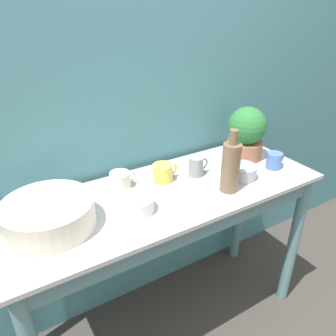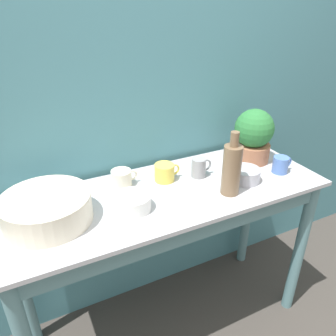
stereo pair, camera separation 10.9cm
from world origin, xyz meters
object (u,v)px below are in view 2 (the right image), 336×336
at_px(potted_plant, 253,135).
at_px(mug_blue, 281,165).
at_px(bowl_small_steel, 245,175).
at_px(bowl_wash_large, 47,209).
at_px(bowl_small_enamel_white, 133,202).
at_px(mug_grey, 199,167).
at_px(mug_yellow, 165,172).
at_px(mug_cream, 122,178).
at_px(bottle_tall, 232,169).

distance_m(potted_plant, mug_blue, 0.21).
relative_size(potted_plant, bowl_small_steel, 2.03).
distance_m(bowl_wash_large, bowl_small_enamel_white, 0.34).
relative_size(potted_plant, mug_grey, 2.64).
bearing_deg(mug_blue, bowl_small_steel, 177.87).
bearing_deg(bowl_small_steel, bowl_small_enamel_white, 178.32).
xyz_separation_m(mug_yellow, mug_cream, (-0.20, 0.04, -0.00)).
height_order(bowl_wash_large, bowl_small_steel, bowl_wash_large).
relative_size(bottle_tall, mug_yellow, 2.27).
bearing_deg(bowl_wash_large, bowl_small_enamel_white, -12.60).
bearing_deg(potted_plant, mug_blue, -76.13).
xyz_separation_m(bowl_wash_large, mug_grey, (0.72, 0.05, -0.01)).
bearing_deg(bottle_tall, mug_blue, 8.02).
bearing_deg(potted_plant, mug_cream, 175.87).
relative_size(mug_yellow, bowl_small_steel, 0.93).
xyz_separation_m(bottle_tall, bowl_small_steel, (0.13, 0.06, -0.09)).
bearing_deg(mug_yellow, bowl_small_steel, -27.34).
height_order(bowl_wash_large, mug_cream, bowl_wash_large).
bearing_deg(bowl_small_steel, mug_cream, 157.96).
height_order(potted_plant, mug_grey, potted_plant).
distance_m(mug_yellow, bowl_small_enamel_white, 0.28).
relative_size(mug_cream, bowl_small_enamel_white, 0.83).
height_order(potted_plant, bottle_tall, bottle_tall).
distance_m(bottle_tall, mug_blue, 0.36).
xyz_separation_m(bowl_wash_large, mug_yellow, (0.55, 0.09, -0.01)).
relative_size(mug_yellow, mug_grey, 1.21).
height_order(mug_yellow, bowl_small_steel, mug_yellow).
bearing_deg(mug_grey, bowl_small_enamel_white, -163.00).
xyz_separation_m(mug_cream, bowl_small_enamel_white, (-0.02, -0.20, -0.01)).
distance_m(mug_grey, bowl_small_enamel_white, 0.41).
distance_m(bottle_tall, mug_yellow, 0.33).
height_order(bottle_tall, mug_cream, bottle_tall).
bearing_deg(mug_yellow, potted_plant, -0.94).
xyz_separation_m(bowl_wash_large, mug_blue, (1.11, -0.10, -0.01)).
bearing_deg(mug_yellow, mug_grey, -13.53).
height_order(bottle_tall, mug_yellow, bottle_tall).
bearing_deg(potted_plant, bowl_small_steel, -135.34).
distance_m(mug_blue, bowl_small_steel, 0.21).
relative_size(mug_blue, mug_yellow, 0.85).
relative_size(potted_plant, mug_cream, 2.24).
xyz_separation_m(bottle_tall, mug_blue, (0.35, 0.05, -0.08)).
bearing_deg(bowl_small_enamel_white, mug_grey, 17.00).
bearing_deg(bowl_small_steel, mug_blue, -2.13).
xyz_separation_m(mug_grey, mug_cream, (-0.37, 0.08, -0.01)).
height_order(bowl_wash_large, mug_grey, bowl_wash_large).
relative_size(mug_blue, mug_cream, 0.87).
bearing_deg(bottle_tall, bowl_small_enamel_white, 170.48).
distance_m(potted_plant, mug_grey, 0.36).
height_order(mug_grey, bowl_small_enamel_white, mug_grey).
bearing_deg(mug_cream, potted_plant, -4.13).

